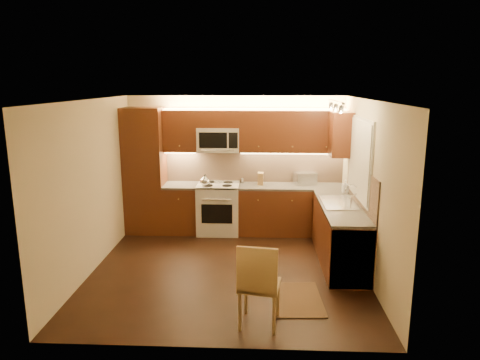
{
  "coord_description": "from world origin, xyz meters",
  "views": [
    {
      "loc": [
        0.46,
        -6.13,
        2.74
      ],
      "look_at": [
        0.15,
        0.55,
        1.25
      ],
      "focal_mm": 32.98,
      "sensor_mm": 36.0,
      "label": 1
    }
  ],
  "objects_px": {
    "microwave": "(219,140)",
    "sink": "(339,198)",
    "toaster_oven": "(305,178)",
    "knife_block": "(261,179)",
    "stove": "(219,208)",
    "dining_chair": "(260,283)",
    "kettle": "(205,180)",
    "soap_bottle": "(345,186)"
  },
  "relations": [
    {
      "from": "stove",
      "to": "toaster_oven",
      "type": "height_order",
      "value": "toaster_oven"
    },
    {
      "from": "sink",
      "to": "soap_bottle",
      "type": "distance_m",
      "value": 0.74
    },
    {
      "from": "microwave",
      "to": "toaster_oven",
      "type": "relative_size",
      "value": 2.02
    },
    {
      "from": "toaster_oven",
      "to": "soap_bottle",
      "type": "relative_size",
      "value": 1.77
    },
    {
      "from": "toaster_oven",
      "to": "kettle",
      "type": "bearing_deg",
      "value": 177.5
    },
    {
      "from": "sink",
      "to": "soap_bottle",
      "type": "xyz_separation_m",
      "value": [
        0.22,
        0.7,
        0.03
      ]
    },
    {
      "from": "microwave",
      "to": "toaster_oven",
      "type": "height_order",
      "value": "microwave"
    },
    {
      "from": "kettle",
      "to": "soap_bottle",
      "type": "bearing_deg",
      "value": 2.75
    },
    {
      "from": "kettle",
      "to": "toaster_oven",
      "type": "relative_size",
      "value": 0.57
    },
    {
      "from": "stove",
      "to": "microwave",
      "type": "xyz_separation_m",
      "value": [
        0.0,
        0.14,
        1.26
      ]
    },
    {
      "from": "microwave",
      "to": "sink",
      "type": "relative_size",
      "value": 0.88
    },
    {
      "from": "kettle",
      "to": "dining_chair",
      "type": "relative_size",
      "value": 0.21
    },
    {
      "from": "microwave",
      "to": "kettle",
      "type": "xyz_separation_m",
      "value": [
        -0.22,
        -0.3,
        -0.69
      ]
    },
    {
      "from": "microwave",
      "to": "toaster_oven",
      "type": "xyz_separation_m",
      "value": [
        1.59,
        0.03,
        -0.71
      ]
    },
    {
      "from": "sink",
      "to": "knife_block",
      "type": "bearing_deg",
      "value": 135.5
    },
    {
      "from": "knife_block",
      "to": "dining_chair",
      "type": "height_order",
      "value": "knife_block"
    },
    {
      "from": "soap_bottle",
      "to": "sink",
      "type": "bearing_deg",
      "value": -115.54
    },
    {
      "from": "stove",
      "to": "knife_block",
      "type": "relative_size",
      "value": 4.11
    },
    {
      "from": "knife_block",
      "to": "soap_bottle",
      "type": "bearing_deg",
      "value": -17.02
    },
    {
      "from": "dining_chair",
      "to": "stove",
      "type": "bearing_deg",
      "value": 112.14
    },
    {
      "from": "stove",
      "to": "toaster_oven",
      "type": "distance_m",
      "value": 1.69
    },
    {
      "from": "toaster_oven",
      "to": "soap_bottle",
      "type": "height_order",
      "value": "toaster_oven"
    },
    {
      "from": "microwave",
      "to": "kettle",
      "type": "bearing_deg",
      "value": -126.92
    },
    {
      "from": "kettle",
      "to": "dining_chair",
      "type": "distance_m",
      "value": 3.21
    },
    {
      "from": "soap_bottle",
      "to": "dining_chair",
      "type": "height_order",
      "value": "soap_bottle"
    },
    {
      "from": "stove",
      "to": "knife_block",
      "type": "bearing_deg",
      "value": 6.17
    },
    {
      "from": "microwave",
      "to": "dining_chair",
      "type": "xyz_separation_m",
      "value": [
        0.77,
        -3.31,
        -1.21
      ]
    },
    {
      "from": "knife_block",
      "to": "soap_bottle",
      "type": "relative_size",
      "value": 1.05
    },
    {
      "from": "toaster_oven",
      "to": "knife_block",
      "type": "relative_size",
      "value": 1.68
    },
    {
      "from": "toaster_oven",
      "to": "sink",
      "type": "bearing_deg",
      "value": -85.08
    },
    {
      "from": "stove",
      "to": "soap_bottle",
      "type": "height_order",
      "value": "soap_bottle"
    },
    {
      "from": "toaster_oven",
      "to": "dining_chair",
      "type": "relative_size",
      "value": 0.37
    },
    {
      "from": "kettle",
      "to": "toaster_oven",
      "type": "xyz_separation_m",
      "value": [
        1.81,
        0.33,
        -0.01
      ]
    },
    {
      "from": "soap_bottle",
      "to": "microwave",
      "type": "bearing_deg",
      "value": 157.7
    },
    {
      "from": "sink",
      "to": "kettle",
      "type": "relative_size",
      "value": 4.02
    },
    {
      "from": "stove",
      "to": "sink",
      "type": "bearing_deg",
      "value": -29.36
    },
    {
      "from": "knife_block",
      "to": "microwave",
      "type": "bearing_deg",
      "value": 178.4
    },
    {
      "from": "microwave",
      "to": "knife_block",
      "type": "height_order",
      "value": "microwave"
    },
    {
      "from": "stove",
      "to": "sink",
      "type": "distance_m",
      "value": 2.35
    },
    {
      "from": "toaster_oven",
      "to": "dining_chair",
      "type": "bearing_deg",
      "value": -116.53
    },
    {
      "from": "toaster_oven",
      "to": "microwave",
      "type": "bearing_deg",
      "value": 168.35
    },
    {
      "from": "stove",
      "to": "kettle",
      "type": "distance_m",
      "value": 0.63
    }
  ]
}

